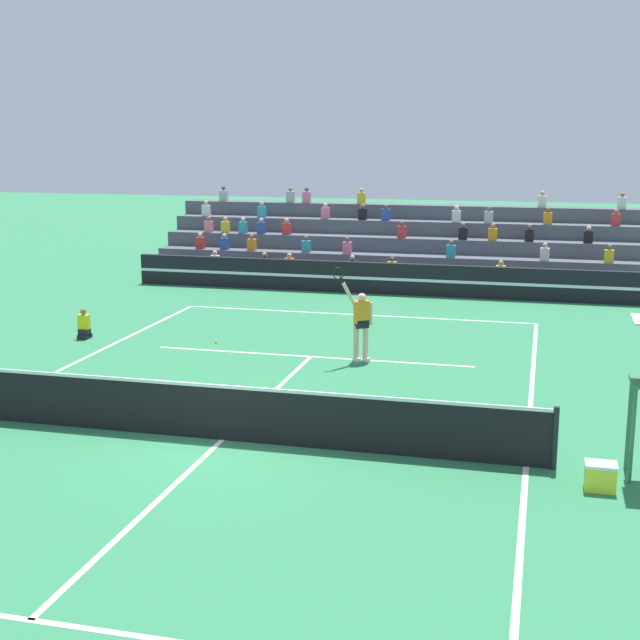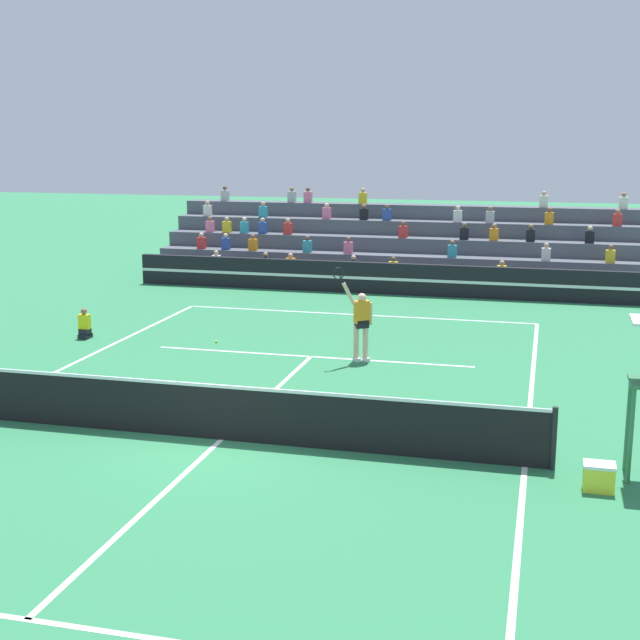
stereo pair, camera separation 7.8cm
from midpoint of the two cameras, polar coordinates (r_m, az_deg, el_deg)
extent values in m
plane|color=#2D7A4C|center=(16.75, -6.20, -7.63)|extent=(120.00, 120.00, 0.00)
cube|color=white|center=(27.80, 2.41, 0.35)|extent=(11.00, 0.10, 0.01)
cube|color=white|center=(15.77, 13.11, -9.13)|extent=(0.10, 23.80, 0.01)
cube|color=white|center=(11.50, -18.05, -17.76)|extent=(8.25, 0.10, 0.01)
cube|color=white|center=(22.61, -0.49, -2.36)|extent=(8.25, 0.10, 0.01)
cube|color=white|center=(16.75, -6.20, -7.61)|extent=(0.10, 12.85, 0.01)
cylinder|color=black|center=(15.59, 14.87, -7.34)|extent=(0.10, 0.10, 1.10)
cube|color=black|center=(16.59, -6.24, -6.00)|extent=(11.90, 0.02, 1.00)
cube|color=white|center=(16.44, -6.28, -4.24)|extent=(11.90, 0.04, 0.06)
cube|color=black|center=(31.40, 3.88, 2.69)|extent=(18.00, 0.24, 1.10)
cube|color=white|center=(31.27, 3.84, 2.65)|extent=(18.00, 0.02, 0.10)
cube|color=#4C515B|center=(32.68, 4.28, 2.56)|extent=(18.26, 0.95, 0.55)
cube|color=yellow|center=(32.38, 4.77, 3.35)|extent=(0.32, 0.22, 0.44)
sphere|color=brown|center=(32.34, 4.78, 3.91)|extent=(0.18, 0.18, 0.18)
cube|color=black|center=(32.66, 2.23, 3.46)|extent=(0.32, 0.22, 0.44)
sphere|color=beige|center=(32.61, 2.23, 4.01)|extent=(0.18, 0.18, 0.18)
cube|color=black|center=(33.52, -3.43, 3.66)|extent=(0.32, 0.22, 0.44)
sphere|color=tan|center=(33.48, -3.44, 4.21)|extent=(0.18, 0.18, 0.18)
cube|color=orange|center=(33.24, -1.83, 3.61)|extent=(0.32, 0.22, 0.44)
sphere|color=beige|center=(33.20, -1.83, 4.16)|extent=(0.18, 0.18, 0.18)
cube|color=silver|center=(34.18, -6.58, 3.77)|extent=(0.32, 0.22, 0.44)
sphere|color=beige|center=(34.13, -6.60, 4.30)|extent=(0.18, 0.18, 0.18)
cube|color=yellow|center=(31.97, 11.62, 3.04)|extent=(0.32, 0.22, 0.44)
sphere|color=tan|center=(31.93, 11.65, 3.60)|extent=(0.18, 0.18, 0.18)
cube|color=#4C515B|center=(33.56, 4.58, 3.28)|extent=(18.26, 0.95, 1.10)
cube|color=teal|center=(33.97, -0.75, 4.73)|extent=(0.32, 0.22, 0.44)
sphere|color=brown|center=(33.93, -0.75, 5.27)|extent=(0.18, 0.18, 0.18)
cube|color=yellow|center=(32.88, 18.15, 3.89)|extent=(0.32, 0.22, 0.44)
sphere|color=brown|center=(32.84, 18.19, 4.45)|extent=(0.18, 0.18, 0.18)
cube|color=silver|center=(32.80, 14.33, 4.10)|extent=(0.32, 0.22, 0.44)
sphere|color=tan|center=(32.76, 14.36, 4.65)|extent=(0.18, 0.18, 0.18)
cube|color=orange|center=(34.60, -4.24, 4.83)|extent=(0.32, 0.22, 0.44)
sphere|color=brown|center=(34.56, -4.25, 5.36)|extent=(0.18, 0.18, 0.18)
cube|color=#2D4CA5|center=(34.97, -5.98, 4.87)|extent=(0.32, 0.22, 0.44)
sphere|color=beige|center=(34.93, -5.99, 5.39)|extent=(0.18, 0.18, 0.18)
cube|color=teal|center=(32.97, 8.52, 4.38)|extent=(0.32, 0.22, 0.44)
sphere|color=brown|center=(32.93, 8.54, 4.93)|extent=(0.18, 0.18, 0.18)
cube|color=pink|center=(33.59, 1.89, 4.64)|extent=(0.32, 0.22, 0.44)
sphere|color=brown|center=(33.55, 1.90, 5.18)|extent=(0.18, 0.18, 0.18)
cube|color=red|center=(35.33, -7.52, 4.91)|extent=(0.32, 0.22, 0.44)
sphere|color=beige|center=(35.29, -7.54, 5.42)|extent=(0.18, 0.18, 0.18)
cube|color=#4C515B|center=(34.45, 4.86, 3.96)|extent=(18.26, 0.95, 1.65)
cube|color=red|center=(35.10, -2.00, 5.86)|extent=(0.32, 0.22, 0.44)
sphere|color=tan|center=(35.06, -2.01, 6.38)|extent=(0.18, 0.18, 0.18)
cube|color=red|center=(34.10, 5.40, 5.64)|extent=(0.32, 0.22, 0.44)
sphere|color=brown|center=(34.06, 5.41, 6.17)|extent=(0.18, 0.18, 0.18)
cube|color=pink|center=(36.15, -6.98, 5.96)|extent=(0.32, 0.22, 0.44)
sphere|color=brown|center=(36.11, -7.00, 6.46)|extent=(0.18, 0.18, 0.18)
cube|color=yellow|center=(35.89, -5.91, 5.94)|extent=(0.32, 0.22, 0.44)
sphere|color=tan|center=(35.86, -5.93, 6.45)|extent=(0.18, 0.18, 0.18)
cube|color=black|center=(33.71, 16.94, 5.10)|extent=(0.32, 0.22, 0.44)
sphere|color=beige|center=(33.68, 16.97, 5.64)|extent=(0.18, 0.18, 0.18)
cube|color=teal|center=(35.64, -4.79, 5.92)|extent=(0.32, 0.22, 0.44)
sphere|color=beige|center=(35.61, -4.80, 6.43)|extent=(0.18, 0.18, 0.18)
cube|color=black|center=(33.69, 13.39, 5.29)|extent=(0.32, 0.22, 0.44)
sphere|color=brown|center=(33.65, 13.42, 5.83)|extent=(0.18, 0.18, 0.18)
cube|color=#2D4CA5|center=(35.40, -3.62, 5.90)|extent=(0.32, 0.22, 0.44)
sphere|color=beige|center=(35.37, -3.63, 6.41)|extent=(0.18, 0.18, 0.18)
cube|color=orange|center=(33.73, 11.14, 5.40)|extent=(0.32, 0.22, 0.44)
sphere|color=#9E7051|center=(33.70, 11.16, 5.94)|extent=(0.18, 0.18, 0.18)
cube|color=black|center=(33.81, 9.28, 5.48)|extent=(0.32, 0.22, 0.44)
sphere|color=brown|center=(33.78, 9.30, 6.02)|extent=(0.18, 0.18, 0.18)
cube|color=#4C515B|center=(35.34, 5.13, 4.61)|extent=(18.26, 0.95, 2.20)
cube|color=black|center=(35.28, 2.89, 6.78)|extent=(0.32, 0.22, 0.44)
sphere|color=#9E7051|center=(35.25, 2.90, 7.30)|extent=(0.18, 0.18, 0.18)
cube|color=teal|center=(36.33, -3.59, 6.92)|extent=(0.32, 0.22, 0.44)
sphere|color=tan|center=(36.31, -3.60, 7.43)|extent=(0.18, 0.18, 0.18)
cube|color=silver|center=(34.73, 8.87, 6.57)|extent=(0.32, 0.22, 0.44)
sphere|color=beige|center=(34.70, 8.89, 7.10)|extent=(0.18, 0.18, 0.18)
cube|color=pink|center=(35.61, 0.50, 6.84)|extent=(0.32, 0.22, 0.44)
sphere|color=beige|center=(35.58, 0.50, 7.36)|extent=(0.18, 0.18, 0.18)
cube|color=#B2B2B7|center=(34.64, 10.89, 6.49)|extent=(0.32, 0.22, 0.44)
sphere|color=brown|center=(34.61, 10.91, 7.01)|extent=(0.18, 0.18, 0.18)
cube|color=red|center=(34.66, 18.56, 6.09)|extent=(0.32, 0.22, 0.44)
sphere|color=#9E7051|center=(34.63, 18.59, 6.61)|extent=(0.18, 0.18, 0.18)
cube|color=silver|center=(37.14, -7.15, 6.97)|extent=(0.32, 0.22, 0.44)
sphere|color=tan|center=(37.12, -7.16, 7.46)|extent=(0.18, 0.18, 0.18)
cube|color=#2D4CA5|center=(35.10, 4.38, 6.74)|extent=(0.32, 0.22, 0.44)
sphere|color=brown|center=(35.08, 4.38, 7.26)|extent=(0.18, 0.18, 0.18)
cube|color=orange|center=(34.57, 14.52, 6.31)|extent=(0.32, 0.22, 0.44)
sphere|color=brown|center=(34.54, 14.54, 6.84)|extent=(0.18, 0.18, 0.18)
cube|color=#4C515B|center=(36.24, 5.38, 5.22)|extent=(18.26, 0.95, 2.75)
cube|color=silver|center=(35.47, 14.18, 7.36)|extent=(0.32, 0.22, 0.44)
sphere|color=tan|center=(35.45, 14.21, 7.87)|extent=(0.18, 0.18, 0.18)
cube|color=#B2B2B7|center=(37.84, -6.04, 7.92)|extent=(0.32, 0.22, 0.44)
sphere|color=brown|center=(37.81, -6.05, 8.40)|extent=(0.18, 0.18, 0.18)
cube|color=yellow|center=(36.21, 2.82, 7.79)|extent=(0.32, 0.22, 0.44)
sphere|color=tan|center=(36.19, 2.83, 8.29)|extent=(0.18, 0.18, 0.18)
cube|color=pink|center=(36.74, -0.71, 7.86)|extent=(0.32, 0.22, 0.44)
sphere|color=brown|center=(36.72, -0.71, 8.36)|extent=(0.18, 0.18, 0.18)
cube|color=silver|center=(35.57, 18.90, 7.09)|extent=(0.32, 0.22, 0.44)
sphere|color=#9E7051|center=(35.55, 18.94, 7.60)|extent=(0.18, 0.18, 0.18)
cube|color=#B2B2B7|center=(36.92, -1.75, 7.88)|extent=(0.32, 0.22, 0.44)
sphere|color=#9E7051|center=(36.90, -1.76, 8.37)|extent=(0.18, 0.18, 0.18)
cylinder|color=#337047|center=(15.28, 19.42, -7.05)|extent=(0.07, 0.07, 1.60)
cylinder|color=#337047|center=(15.88, 19.23, -6.31)|extent=(0.07, 0.07, 1.60)
cube|color=black|center=(25.45, -14.71, -1.00)|extent=(0.28, 0.36, 0.12)
cube|color=black|center=(25.42, -14.72, -0.74)|extent=(0.28, 0.24, 0.18)
cube|color=yellow|center=(25.36, -14.76, -0.10)|extent=(0.30, 0.18, 0.40)
sphere|color=brown|center=(25.31, -14.79, 0.54)|extent=(0.17, 0.17, 0.17)
cylinder|color=beige|center=(22.17, 3.03, -1.47)|extent=(0.14, 0.14, 0.90)
cylinder|color=beige|center=(22.16, 2.43, -1.48)|extent=(0.14, 0.14, 0.90)
cube|color=black|center=(22.04, 2.79, -0.25)|extent=(0.38, 0.35, 0.20)
cube|color=orange|center=(21.98, 2.79, 0.52)|extent=(0.41, 0.37, 0.56)
sphere|color=beige|center=(21.91, 2.80, 1.44)|extent=(0.22, 0.22, 0.22)
cube|color=white|center=(22.24, 3.06, -2.51)|extent=(0.25, 0.28, 0.09)
cube|color=white|center=(22.22, 2.46, -2.52)|extent=(0.25, 0.28, 0.09)
cylinder|color=beige|center=(22.09, 3.36, 0.41)|extent=(0.09, 0.09, 0.56)
cylinder|color=beige|center=(21.74, 1.95, 1.70)|extent=(0.34, 0.28, 0.57)
cylinder|color=black|center=(21.61, 1.50, 2.60)|extent=(0.12, 0.10, 0.21)
torus|color=black|center=(21.55, 1.30, 3.00)|extent=(0.35, 0.27, 0.42)
sphere|color=#C6DB33|center=(24.23, -6.57, -1.39)|extent=(0.07, 0.07, 0.07)
cube|color=yellow|center=(15.05, 17.55, -9.64)|extent=(0.48, 0.36, 0.40)
cube|color=white|center=(14.97, 17.61, -8.84)|extent=(0.50, 0.38, 0.05)
camera|label=1|loc=(0.04, -89.90, 0.02)|focal=50.00mm
camera|label=2|loc=(0.04, 90.10, -0.02)|focal=50.00mm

